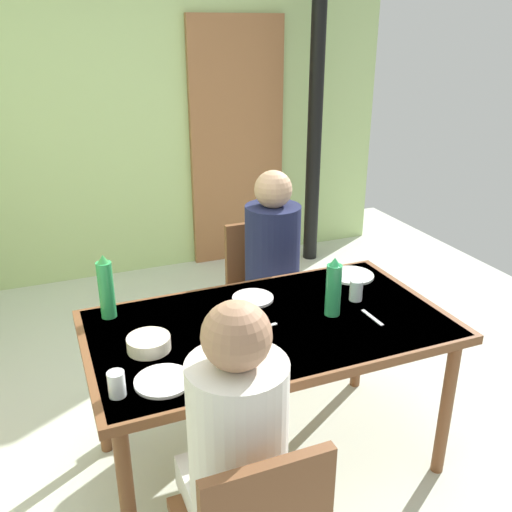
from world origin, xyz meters
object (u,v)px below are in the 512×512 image
object	(u,v)px
dining_table	(269,337)
water_bottle_green_far	(106,288)
person_near_diner	(236,432)
person_far_diner	(274,251)
water_bottle_green_near	(333,288)
serving_bowl_center	(149,343)
chair_far_diner	(263,288)

from	to	relation	value
dining_table	water_bottle_green_far	distance (m)	0.73
person_near_diner	person_far_diner	xyz separation A→B (m)	(0.69, 1.29, 0.00)
person_near_diner	water_bottle_green_near	bearing A→B (deg)	42.33
person_far_diner	water_bottle_green_near	world-z (taller)	person_far_diner
dining_table	water_bottle_green_near	xyz separation A→B (m)	(0.28, -0.03, 0.20)
person_near_diner	serving_bowl_center	bearing A→B (deg)	101.75
person_near_diner	chair_far_diner	bearing A→B (deg)	64.12
person_near_diner	water_bottle_green_near	size ratio (longest dim) A/B	2.87
water_bottle_green_far	water_bottle_green_near	bearing A→B (deg)	-20.94
chair_far_diner	water_bottle_green_far	size ratio (longest dim) A/B	3.01
chair_far_diner	water_bottle_green_near	size ratio (longest dim) A/B	3.25
person_near_diner	water_bottle_green_far	xyz separation A→B (m)	(-0.23, 0.96, 0.09)
person_far_diner	chair_far_diner	bearing A→B (deg)	-90.00
chair_far_diner	person_near_diner	bearing A→B (deg)	64.12
dining_table	person_far_diner	world-z (taller)	person_far_diner
water_bottle_green_near	serving_bowl_center	distance (m)	0.81
serving_bowl_center	water_bottle_green_far	bearing A→B (deg)	107.36
dining_table	water_bottle_green_far	world-z (taller)	water_bottle_green_far
chair_far_diner	serving_bowl_center	bearing A→B (deg)	44.14
chair_far_diner	person_far_diner	xyz separation A→B (m)	(-0.00, -0.14, 0.28)
person_near_diner	person_far_diner	world-z (taller)	same
dining_table	chair_far_diner	size ratio (longest dim) A/B	1.76
dining_table	serving_bowl_center	world-z (taller)	serving_bowl_center
chair_far_diner	person_near_diner	distance (m)	1.61
person_near_diner	serving_bowl_center	size ratio (longest dim) A/B	4.53
water_bottle_green_near	serving_bowl_center	bearing A→B (deg)	178.88
water_bottle_green_near	water_bottle_green_far	bearing A→B (deg)	159.06
person_near_diner	person_far_diner	distance (m)	1.46
water_bottle_green_far	person_near_diner	bearing A→B (deg)	-76.28
water_bottle_green_far	person_far_diner	bearing A→B (deg)	19.65
chair_far_diner	water_bottle_green_far	world-z (taller)	water_bottle_green_far
chair_far_diner	serving_bowl_center	world-z (taller)	chair_far_diner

